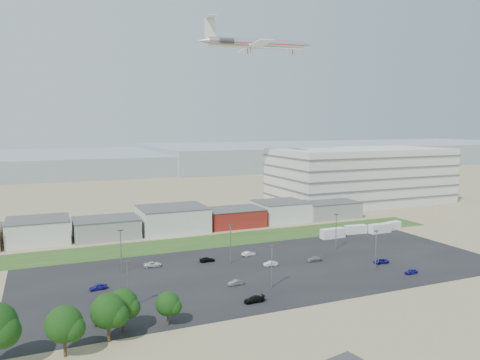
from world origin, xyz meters
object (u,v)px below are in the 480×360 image
airliner (257,43)px  parked_car_9 (153,264)px  box_trailer_a (333,233)px  parked_car_4 (236,282)px  parked_car_6 (207,260)px  parked_car_7 (271,264)px  parked_car_10 (107,320)px  parked_car_11 (249,254)px  parked_car_12 (314,259)px  parked_car_3 (254,299)px  parked_car_5 (98,287)px  parked_car_2 (411,272)px  parked_car_0 (381,261)px

airliner → parked_car_9: 104.93m
box_trailer_a → parked_car_4: bearing=-148.5°
parked_car_6 → parked_car_7: size_ratio=1.12×
parked_car_10 → parked_car_11: (41.76, 30.31, -0.03)m
parked_car_6 → parked_car_11: 12.39m
parked_car_11 → parked_car_12: bearing=-136.8°
parked_car_4 → parked_car_12: (26.25, 9.08, 0.00)m
parked_car_3 → parked_car_9: (-13.62, 31.83, -0.02)m
parked_car_9 → parked_car_12: (40.39, -11.83, -0.00)m
box_trailer_a → parked_car_5: size_ratio=2.11×
airliner → parked_car_2: (0.05, -87.94, -67.30)m
parked_car_2 → parked_car_6: (-41.99, 28.84, 0.02)m
parked_car_7 → parked_car_3: bearing=-30.1°
box_trailer_a → parked_car_9: box_trailer_a is taller
parked_car_3 → parked_car_10: 28.88m
airliner → parked_car_10: bearing=-121.2°
box_trailer_a → parked_car_5: box_trailer_a is taller
parked_car_2 → parked_car_12: (-15.77, 18.34, 0.03)m
parked_car_11 → parked_car_12: (13.86, -11.46, -0.01)m
parked_car_12 → parked_car_0: bearing=65.1°
parked_car_3 → parked_car_7: parked_car_3 is taller
parked_car_11 → parked_car_12: size_ratio=0.90×
parked_car_5 → parked_car_9: (14.62, 11.88, -0.05)m
parked_car_9 → parked_car_10: bearing=157.1°
parked_car_0 → parked_car_7: parked_car_7 is taller
parked_car_5 → parked_car_9: size_ratio=0.88×
box_trailer_a → parked_car_4: 53.59m
parked_car_2 → parked_car_0: bearing=-176.0°
airliner → parked_car_3: 119.81m
parked_car_6 → parked_car_10: 41.55m
parked_car_9 → airliner: bearing=-40.7°
parked_car_3 → box_trailer_a: bearing=129.1°
parked_car_2 → parked_car_11: 42.02m
parked_car_6 → parked_car_4: bearing=177.4°
parked_car_5 → parked_car_6: parked_car_5 is taller
parked_car_3 → parked_car_4: bearing=175.6°
parked_car_12 → parked_car_6: bearing=-106.8°
parked_car_0 → parked_car_3: bearing=-72.2°
parked_car_0 → parked_car_11: (-28.69, 19.99, 0.05)m
airliner → parked_car_2: size_ratio=14.00×
parked_car_4 → parked_car_6: (0.03, 19.58, -0.01)m
airliner → parked_car_9: size_ratio=10.82×
parked_car_4 → parked_car_2: bearing=73.3°
box_trailer_a → parked_car_6: size_ratio=1.98×
airliner → parked_car_4: size_ratio=13.02×
parked_car_2 → parked_car_9: size_ratio=0.77×
parked_car_4 → parked_car_12: size_ratio=0.87×
parked_car_6 → parked_car_7: 16.79m
parked_car_10 → parked_car_9: bearing=-29.1°
box_trailer_a → airliner: airliner is taller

